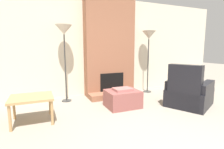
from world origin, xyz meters
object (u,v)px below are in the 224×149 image
Objects in this scene: side_table at (32,100)px; floor_lamp_left at (64,33)px; ottoman at (123,98)px; floor_lamp_right at (149,38)px; armchair at (188,94)px.

floor_lamp_left is at bearing 54.63° from side_table.
ottoman is 2.07m from floor_lamp_right.
armchair is 1.92m from floor_lamp_right.
floor_lamp_right is at bearing 18.50° from side_table.
floor_lamp_right reaches higher than armchair.
floor_lamp_left reaches higher than side_table.
floor_lamp_right reaches higher than side_table.
ottoman is 0.39× the size of floor_lamp_left.
armchair is at bearing -7.38° from side_table.
side_table is 0.38× the size of floor_lamp_left.
floor_lamp_right is (-0.09, 1.42, 1.28)m from armchair.
floor_lamp_right is at bearing -23.52° from armchair.
floor_lamp_right reaches higher than ottoman.
side_table is 3.41m from floor_lamp_right.
side_table is 1.73m from floor_lamp_left.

